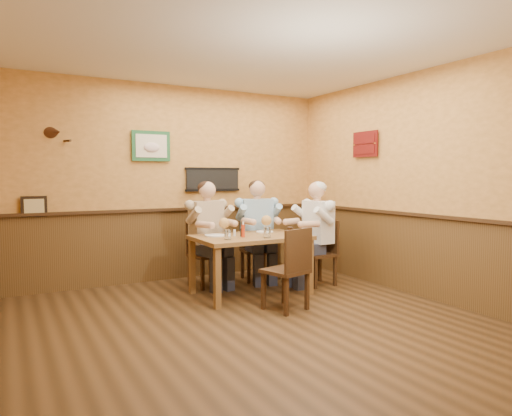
{
  "coord_description": "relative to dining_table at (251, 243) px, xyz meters",
  "views": [
    {
      "loc": [
        -2.04,
        -3.86,
        1.5
      ],
      "look_at": [
        0.73,
        1.12,
        1.1
      ],
      "focal_mm": 32.0,
      "sensor_mm": 36.0,
      "label": 1
    }
  ],
  "objects": [
    {
      "name": "chair_back_right",
      "position": [
        0.45,
        0.65,
        -0.21
      ],
      "size": [
        0.49,
        0.49,
        0.9
      ],
      "primitive_type": null,
      "rotation": [
        0.0,
        0.0,
        -0.21
      ],
      "color": "#3E2713",
      "rests_on": "ground"
    },
    {
      "name": "hot_sauce_bottle",
      "position": [
        -0.16,
        -0.1,
        0.18
      ],
      "size": [
        0.05,
        0.05,
        0.18
      ],
      "primitive_type": "cylinder",
      "rotation": [
        0.0,
        0.0,
        -0.17
      ],
      "color": "#BC3314",
      "rests_on": "dining_table"
    },
    {
      "name": "dining_table",
      "position": [
        0.0,
        0.0,
        0.0
      ],
      "size": [
        1.4,
        0.9,
        0.75
      ],
      "color": "brown",
      "rests_on": "ground"
    },
    {
      "name": "chair_right_end",
      "position": [
        1.04,
        -0.02,
        -0.21
      ],
      "size": [
        0.42,
        0.42,
        0.9
      ],
      "primitive_type": null,
      "rotation": [
        0.0,
        0.0,
        -1.56
      ],
      "color": "#3E2713",
      "rests_on": "ground"
    },
    {
      "name": "diner_tan_shirt",
      "position": [
        -0.32,
        0.66,
        -0.02
      ],
      "size": [
        0.68,
        0.68,
        1.28
      ],
      "primitive_type": null,
      "rotation": [
        0.0,
        0.0,
        0.15
      ],
      "color": "#C7AD88",
      "rests_on": "ground"
    },
    {
      "name": "plate_far_left",
      "position": [
        -0.41,
        0.17,
        0.1
      ],
      "size": [
        0.28,
        0.28,
        0.02
      ],
      "primitive_type": "cylinder",
      "rotation": [
        0.0,
        0.0,
        0.06
      ],
      "color": "silver",
      "rests_on": "dining_table"
    },
    {
      "name": "salt_shaker",
      "position": [
        -0.2,
        0.05,
        0.13
      ],
      "size": [
        0.03,
        0.03,
        0.08
      ],
      "primitive_type": "cylinder",
      "rotation": [
        0.0,
        0.0,
        0.01
      ],
      "color": "white",
      "rests_on": "dining_table"
    },
    {
      "name": "chair_back_left",
      "position": [
        -0.32,
        0.66,
        -0.21
      ],
      "size": [
        0.47,
        0.47,
        0.9
      ],
      "primitive_type": null,
      "rotation": [
        0.0,
        0.0,
        0.15
      ],
      "color": "#3E2713",
      "rests_on": "ground"
    },
    {
      "name": "room",
      "position": [
        -0.55,
        -1.0,
        1.03
      ],
      "size": [
        5.02,
        5.03,
        2.81
      ],
      "color": "#35220F",
      "rests_on": "ground"
    },
    {
      "name": "chair_near_side",
      "position": [
        0.02,
        -0.78,
        -0.19
      ],
      "size": [
        0.52,
        0.52,
        0.93
      ],
      "primitive_type": null,
      "rotation": [
        0.0,
        0.0,
        3.4
      ],
      "color": "#3E2713",
      "rests_on": "ground"
    },
    {
      "name": "water_glass_left",
      "position": [
        -0.42,
        -0.2,
        0.15
      ],
      "size": [
        0.1,
        0.1,
        0.12
      ],
      "primitive_type": "cylinder",
      "rotation": [
        0.0,
        0.0,
        0.33
      ],
      "color": "white",
      "rests_on": "dining_table"
    },
    {
      "name": "diner_white_elder",
      "position": [
        1.04,
        -0.02,
        -0.02
      ],
      "size": [
        0.6,
        0.6,
        1.28
      ],
      "primitive_type": null,
      "rotation": [
        0.0,
        0.0,
        -1.56
      ],
      "color": "white",
      "rests_on": "ground"
    },
    {
      "name": "cola_tumbler",
      "position": [
        0.49,
        -0.16,
        0.14
      ],
      "size": [
        0.09,
        0.09,
        0.1
      ],
      "primitive_type": "cylinder",
      "rotation": [
        0.0,
        0.0,
        0.28
      ],
      "color": "black",
      "rests_on": "dining_table"
    },
    {
      "name": "pepper_shaker",
      "position": [
        -0.14,
        -0.03,
        0.14
      ],
      "size": [
        0.05,
        0.05,
        0.1
      ],
      "primitive_type": "cylinder",
      "rotation": [
        0.0,
        0.0,
        0.18
      ],
      "color": "black",
      "rests_on": "dining_table"
    },
    {
      "name": "plate_far_right",
      "position": [
        0.32,
        0.21,
        0.1
      ],
      "size": [
        0.29,
        0.29,
        0.02
      ],
      "primitive_type": "cylinder",
      "rotation": [
        0.0,
        0.0,
        -0.29
      ],
      "color": "silver",
      "rests_on": "dining_table"
    },
    {
      "name": "diner_blue_polo",
      "position": [
        0.45,
        0.65,
        -0.01
      ],
      "size": [
        0.71,
        0.71,
        1.29
      ],
      "primitive_type": null,
      "rotation": [
        0.0,
        0.0,
        -0.21
      ],
      "color": "#88AFCD",
      "rests_on": "ground"
    },
    {
      "name": "water_glass_mid",
      "position": [
        0.08,
        -0.28,
        0.16
      ],
      "size": [
        0.11,
        0.11,
        0.13
      ],
      "primitive_type": "cylinder",
      "rotation": [
        0.0,
        0.0,
        0.25
      ],
      "color": "white",
      "rests_on": "dining_table"
    }
  ]
}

